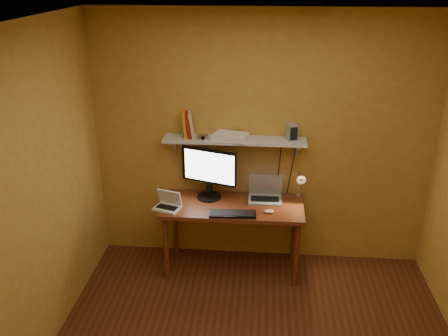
# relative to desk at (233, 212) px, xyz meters

# --- Properties ---
(room) EXTENTS (3.44, 3.24, 2.64)m
(room) POSITION_rel_desk_xyz_m (0.27, -1.28, 0.64)
(room) COLOR #4F2B14
(room) RESTS_ON ground
(desk) EXTENTS (1.40, 0.60, 0.75)m
(desk) POSITION_rel_desk_xyz_m (0.00, 0.00, 0.00)
(desk) COLOR maroon
(desk) RESTS_ON ground
(wall_shelf) EXTENTS (1.40, 0.25, 0.21)m
(wall_shelf) POSITION_rel_desk_xyz_m (0.00, 0.19, 0.69)
(wall_shelf) COLOR silver
(wall_shelf) RESTS_ON room
(monitor) EXTENTS (0.56, 0.31, 0.53)m
(monitor) POSITION_rel_desk_xyz_m (-0.25, 0.14, 0.38)
(monitor) COLOR black
(monitor) RESTS_ON desk
(laptop) EXTENTS (0.33, 0.24, 0.25)m
(laptop) POSITION_rel_desk_xyz_m (0.32, 0.16, 0.15)
(laptop) COLOR gray
(laptop) RESTS_ON desk
(netbook) EXTENTS (0.29, 0.24, 0.18)m
(netbook) POSITION_rel_desk_xyz_m (-0.62, -0.12, 0.14)
(netbook) COLOR white
(netbook) RESTS_ON desk
(keyboard) EXTENTS (0.45, 0.16, 0.02)m
(keyboard) POSITION_rel_desk_xyz_m (0.01, -0.21, 0.10)
(keyboard) COLOR black
(keyboard) RESTS_ON desk
(mouse) EXTENTS (0.09, 0.06, 0.03)m
(mouse) POSITION_rel_desk_xyz_m (0.36, -0.14, 0.10)
(mouse) COLOR white
(mouse) RESTS_ON desk
(desk_lamp) EXTENTS (0.09, 0.23, 0.38)m
(desk_lamp) POSITION_rel_desk_xyz_m (0.66, 0.13, 0.29)
(desk_lamp) COLOR silver
(desk_lamp) RESTS_ON desk
(speaker_left) EXTENTS (0.10, 0.10, 0.16)m
(speaker_left) POSITION_rel_desk_xyz_m (-0.47, 0.20, 0.79)
(speaker_left) COLOR gray
(speaker_left) RESTS_ON wall_shelf
(speaker_right) EXTENTS (0.11, 0.11, 0.16)m
(speaker_right) POSITION_rel_desk_xyz_m (0.56, 0.20, 0.79)
(speaker_right) COLOR gray
(speaker_right) RESTS_ON wall_shelf
(books) EXTENTS (0.15, 0.18, 0.25)m
(books) POSITION_rel_desk_xyz_m (-0.46, 0.21, 0.83)
(books) COLOR orange
(books) RESTS_ON wall_shelf
(shelf_camera) EXTENTS (0.11, 0.06, 0.06)m
(shelf_camera) POSITION_rel_desk_xyz_m (-0.31, 0.12, 0.74)
(shelf_camera) COLOR silver
(shelf_camera) RESTS_ON wall_shelf
(router) EXTENTS (0.37, 0.29, 0.05)m
(router) POSITION_rel_desk_xyz_m (-0.04, 0.18, 0.74)
(router) COLOR white
(router) RESTS_ON wall_shelf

